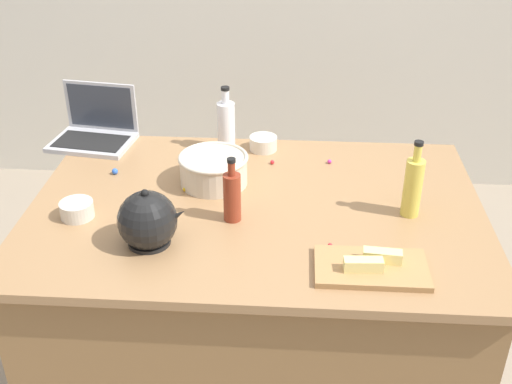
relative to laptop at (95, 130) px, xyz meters
name	(u,v)px	position (x,y,z in m)	size (l,w,h in m)	color
island_counter	(256,309)	(0.67, -0.46, -0.50)	(1.51, 1.03, 0.90)	olive
laptop	(95,130)	(0.00, 0.00, 0.00)	(0.34, 0.27, 0.22)	#B7B7BC
mixing_bowl_large	(214,169)	(0.52, -0.32, 0.01)	(0.25, 0.25, 0.11)	beige
bottle_oil	(413,186)	(1.18, -0.48, 0.06)	(0.06, 0.06, 0.26)	#DBC64C
bottle_vinegar	(226,125)	(0.53, -0.04, 0.06)	(0.07, 0.07, 0.26)	white
bottle_soy	(232,196)	(0.60, -0.55, 0.04)	(0.06, 0.06, 0.22)	maroon
kettle	(148,221)	(0.37, -0.70, 0.03)	(0.21, 0.18, 0.20)	black
cutting_board	(371,268)	(1.02, -0.79, -0.04)	(0.32, 0.19, 0.02)	#AD7F4C
butter_stick_left	(363,265)	(1.00, -0.82, -0.01)	(0.11, 0.04, 0.04)	#F4E58C
butter_stick_right	(382,256)	(1.06, -0.77, -0.01)	(0.11, 0.04, 0.04)	#F4E58C
ramekin_small	(264,143)	(0.68, -0.04, -0.02)	(0.11, 0.11, 0.05)	beige
ramekin_medium	(77,210)	(0.10, -0.57, -0.02)	(0.11, 0.11, 0.05)	beige
candy_0	(329,161)	(0.93, -0.14, -0.04)	(0.02, 0.02, 0.02)	#CC3399
candy_1	(115,171)	(0.15, -0.27, -0.04)	(0.02, 0.02, 0.02)	blue
candy_2	(408,194)	(1.19, -0.36, -0.04)	(0.02, 0.02, 0.02)	green
candy_3	(272,162)	(0.71, -0.16, -0.04)	(0.02, 0.02, 0.02)	red
candy_4	(330,245)	(0.91, -0.69, -0.04)	(0.01, 0.01, 0.01)	red
candy_5	(185,189)	(0.42, -0.38, -0.04)	(0.02, 0.02, 0.02)	yellow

